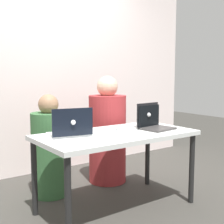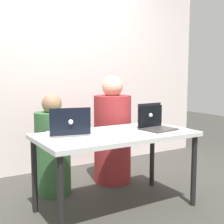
% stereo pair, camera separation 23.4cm
% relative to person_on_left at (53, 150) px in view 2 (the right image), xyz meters
% --- Properties ---
extents(ground_plane, '(12.00, 12.00, 0.00)m').
position_rel_person_on_left_xyz_m(ground_plane, '(0.36, -0.66, -0.46)').
color(ground_plane, '#3A3833').
extents(back_wall, '(4.50, 0.10, 2.64)m').
position_rel_person_on_left_xyz_m(back_wall, '(0.36, 0.81, 0.87)').
color(back_wall, silver).
rests_on(back_wall, ground).
extents(desk, '(1.42, 0.72, 0.70)m').
position_rel_person_on_left_xyz_m(desk, '(0.36, -0.66, 0.18)').
color(desk, silver).
rests_on(desk, ground).
extents(person_on_left, '(0.39, 0.39, 1.03)m').
position_rel_person_on_left_xyz_m(person_on_left, '(0.00, 0.00, 0.00)').
color(person_on_left, '#356237').
rests_on(person_on_left, ground).
extents(person_on_right, '(0.50, 0.50, 1.20)m').
position_rel_person_on_left_xyz_m(person_on_right, '(0.71, 0.00, 0.08)').
color(person_on_right, '#A52D30').
rests_on(person_on_right, ground).
extents(laptop_back_left, '(0.39, 0.32, 0.25)m').
position_rel_person_on_left_xyz_m(laptop_back_left, '(-0.05, -0.55, 0.30)').
color(laptop_back_left, silver).
rests_on(laptop_back_left, desk).
extents(laptop_front_right, '(0.31, 0.27, 0.22)m').
position_rel_person_on_left_xyz_m(laptop_front_right, '(0.77, -0.71, 0.30)').
color(laptop_front_right, '#3C3939').
rests_on(laptop_front_right, desk).
extents(laptop_back_right, '(0.31, 0.30, 0.25)m').
position_rel_person_on_left_xyz_m(laptop_back_right, '(0.74, -0.55, 0.30)').
color(laptop_back_right, silver).
rests_on(laptop_back_right, desk).
extents(water_glass_left, '(0.07, 0.07, 0.09)m').
position_rel_person_on_left_xyz_m(water_glass_left, '(0.22, -0.89, 0.29)').
color(water_glass_left, white).
rests_on(water_glass_left, desk).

